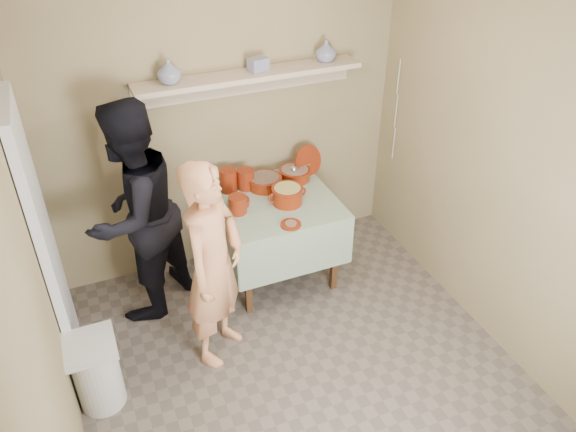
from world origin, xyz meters
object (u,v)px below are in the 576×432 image
person_helper (134,214)px  cazuela_rice (287,194)px  trash_bin (97,372)px  person_cook (214,266)px  serving_table (274,212)px

person_helper → cazuela_rice: (1.18, -0.11, -0.04)m
person_helper → trash_bin: size_ratio=3.17×
person_cook → person_helper: bearing=73.9°
serving_table → person_helper: bearing=178.9°
person_helper → serving_table: bearing=138.5°
serving_table → trash_bin: serving_table is taller
serving_table → cazuela_rice: (0.08, -0.09, 0.20)m
person_cook → trash_bin: 1.03m
person_cook → trash_bin: bearing=144.2°
person_helper → cazuela_rice: 1.19m
person_cook → serving_table: 0.99m
trash_bin → person_cook: bearing=10.0°
person_cook → person_helper: 0.81m
person_helper → trash_bin: person_helper is taller
trash_bin → person_helper: bearing=60.3°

